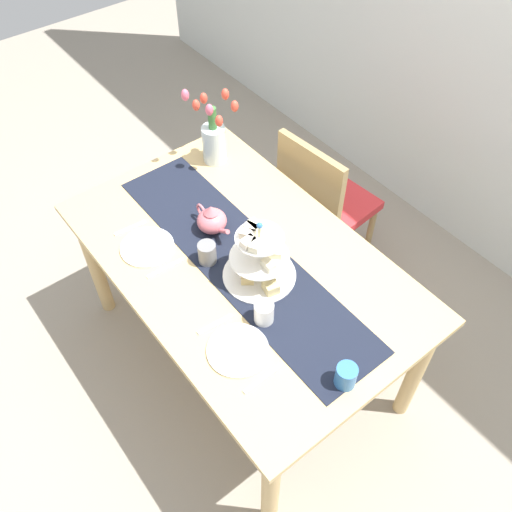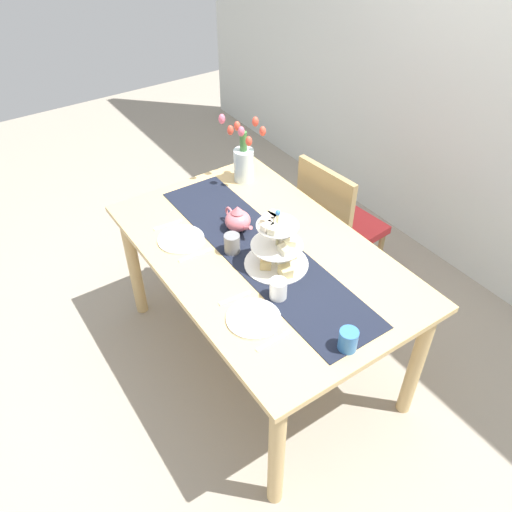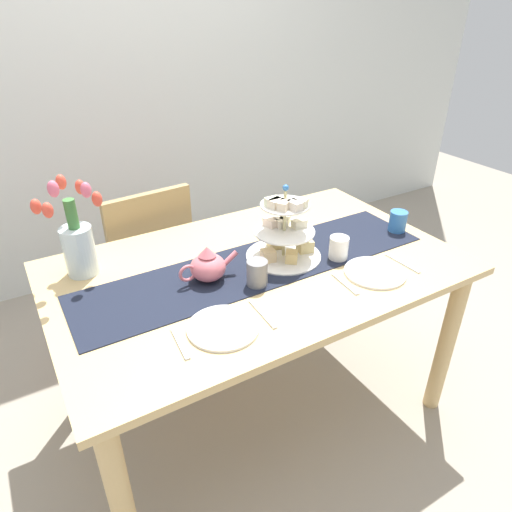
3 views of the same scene
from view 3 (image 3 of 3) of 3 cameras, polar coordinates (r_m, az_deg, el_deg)
name	(u,v)px [view 3 (image 3 of 3)]	position (r m, az deg, el deg)	size (l,w,h in m)	color
ground_plane	(257,404)	(2.27, 0.15, -18.05)	(8.00, 8.00, 0.00)	gray
room_wall_rear	(121,70)	(3.02, -16.58, 21.42)	(6.00, 0.08, 2.60)	silver
dining_table	(257,288)	(1.83, 0.17, -4.03)	(1.57, 0.97, 0.77)	tan
chair_left	(146,261)	(2.40, -13.59, -0.56)	(0.45, 0.45, 0.91)	#9C8254
table_runner	(258,265)	(1.77, 0.26, -1.14)	(1.42, 0.34, 0.00)	black
tiered_cake_stand	(284,234)	(1.78, 3.59, 2.81)	(0.30, 0.30, 0.30)	beige
teapot	(208,266)	(1.66, -6.06, -1.27)	(0.24, 0.13, 0.14)	#D66B75
tulip_vase	(77,240)	(1.78, -21.49, 1.84)	(0.23, 0.22, 0.41)	silver
dinner_plate_left	(223,327)	(1.45, -4.14, -8.91)	(0.23, 0.23, 0.01)	white
fork_left	(180,344)	(1.41, -9.46, -10.76)	(0.02, 0.15, 0.01)	silver
knife_left	(262,314)	(1.51, 0.81, -7.24)	(0.01, 0.17, 0.01)	silver
dinner_plate_right	(375,272)	(1.78, 14.65, -2.01)	(0.23, 0.23, 0.01)	white
fork_right	(345,284)	(1.69, 11.09, -3.42)	(0.02, 0.15, 0.01)	silver
knife_right	(402,263)	(1.87, 17.84, -0.83)	(0.01, 0.17, 0.01)	silver
mug_grey	(257,273)	(1.63, 0.14, -2.12)	(0.08, 0.08, 0.10)	slate
mug_white_text	(339,248)	(1.82, 10.31, 0.97)	(0.08, 0.08, 0.10)	white
mug_orange	(398,222)	(2.11, 17.33, 4.14)	(0.08, 0.08, 0.10)	#3370B7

